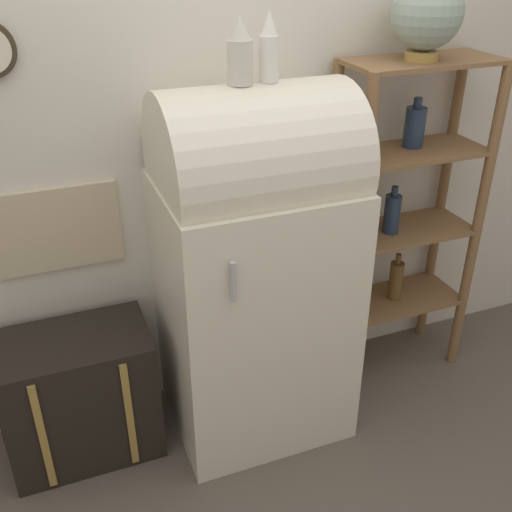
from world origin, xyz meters
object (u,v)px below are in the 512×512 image
refrigerator (255,267)px  globe (427,14)px  vase_left (240,53)px  vase_center (269,49)px  suitcase_trunk (81,395)px

refrigerator → globe: size_ratio=4.76×
refrigerator → vase_left: 0.88m
globe → vase_center: 0.73m
globe → vase_left: (-0.84, -0.09, -0.08)m
vase_center → globe: bearing=7.1°
refrigerator → vase_center: size_ratio=6.41×
vase_center → refrigerator: bearing=-169.7°
refrigerator → vase_left: size_ratio=6.71×
suitcase_trunk → refrigerator: bearing=-5.8°
refrigerator → suitcase_trunk: bearing=174.2°
globe → vase_left: globe is taller
vase_left → vase_center: bearing=1.9°
globe → vase_center: (-0.73, -0.09, -0.08)m
refrigerator → vase_center: bearing=10.3°
refrigerator → suitcase_trunk: (-0.78, 0.08, -0.52)m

